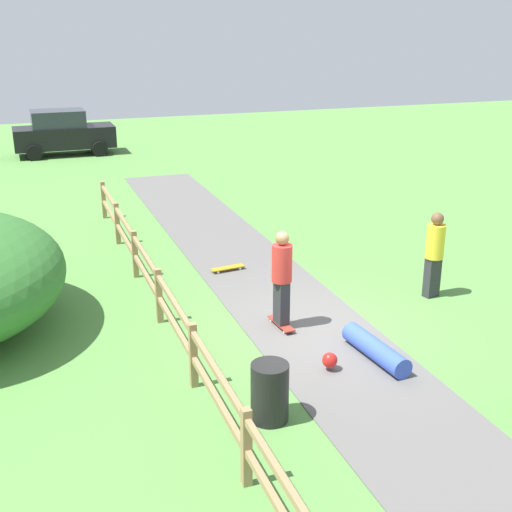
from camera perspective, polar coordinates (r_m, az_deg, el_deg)
The scene contains 9 objects.
ground_plane at distance 12.86m, azimuth 4.56°, elevation -6.21°, with size 60.00×60.00×0.00m, color #568E42.
asphalt_path at distance 12.86m, azimuth 4.56°, elevation -6.17°, with size 2.40×28.00×0.02m, color #605E5B.
wooden_fence at distance 11.83m, azimuth -6.97°, elevation -5.13°, with size 0.12×18.12×1.10m.
trash_bin at distance 9.93m, azimuth 1.18°, elevation -11.50°, with size 0.56×0.56×0.90m, color black.
skater_riding at distance 12.46m, azimuth 2.21°, elevation -1.58°, with size 0.41×0.81×1.90m.
skater_fallen at distance 11.79m, azimuth 9.82°, elevation -7.89°, with size 1.29×1.61×0.36m.
skateboard_loose at distance 15.66m, azimuth -2.41°, elevation -1.02°, with size 0.82×0.29×0.08m.
bystander_yellow at distance 14.42m, azimuth 14.93°, elevation 0.45°, with size 0.45×0.45×1.84m.
parked_car_black at distance 30.51m, azimuth -16.09°, elevation 10.04°, with size 4.21×2.02×1.92m.
Camera 1 is at (-4.88, -10.52, 5.56)m, focal length 47.07 mm.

